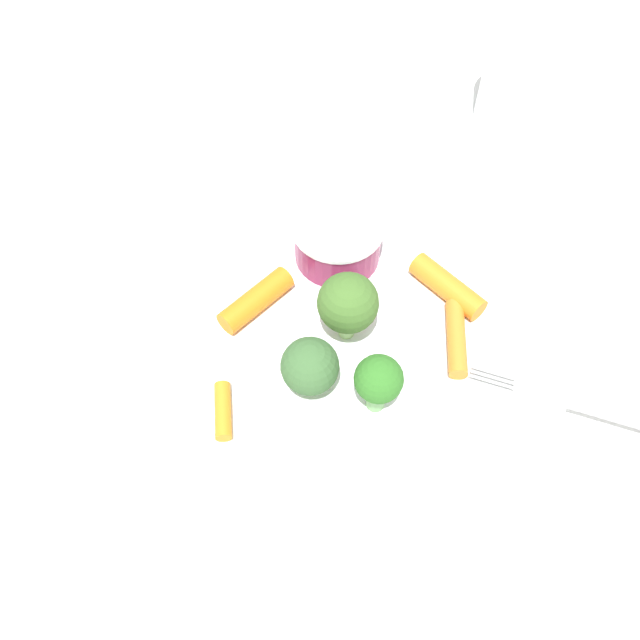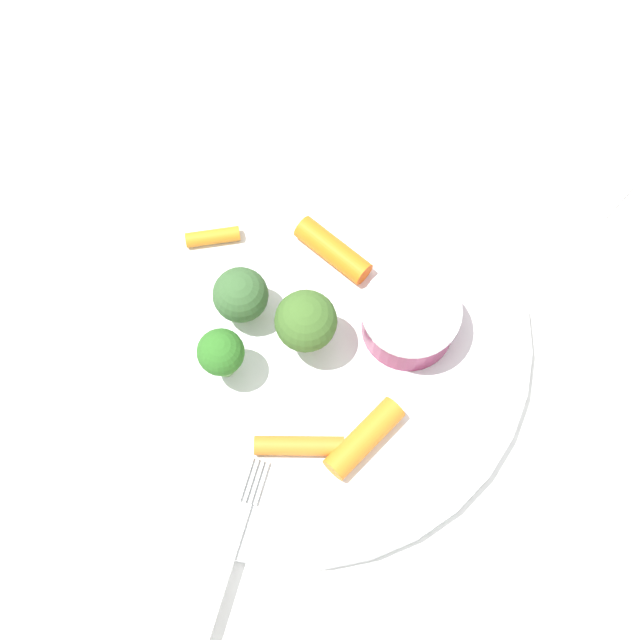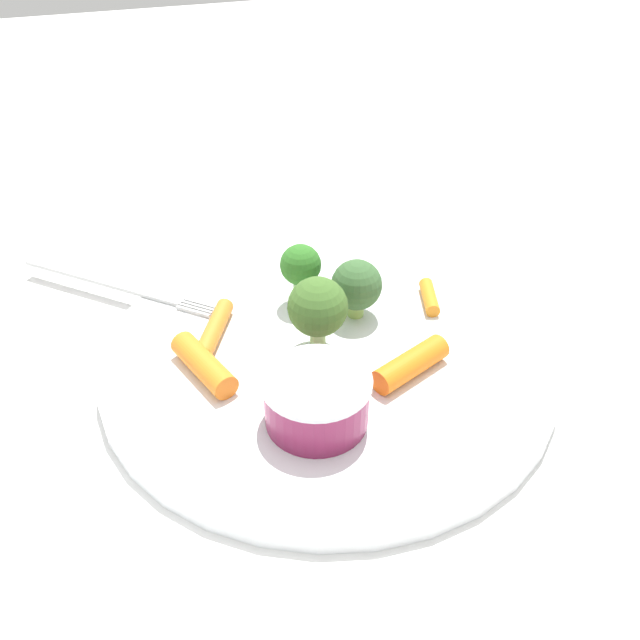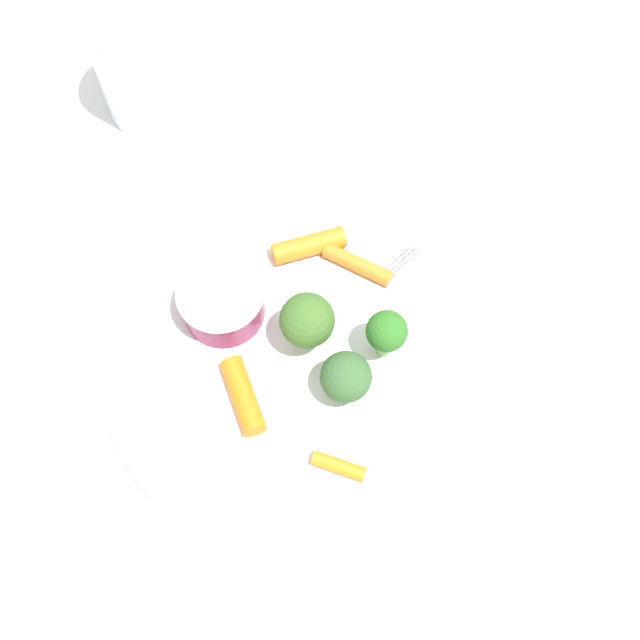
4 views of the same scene
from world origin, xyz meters
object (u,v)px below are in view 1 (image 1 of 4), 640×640
(carrot_stick_0, at_px, (256,300))
(carrot_stick_2, at_px, (456,338))
(carrot_stick_1, at_px, (444,282))
(drinking_glass, at_px, (534,72))
(broccoli_floret_0, at_px, (348,303))
(broccoli_floret_1, at_px, (376,382))
(fork, at_px, (603,413))
(napkin, at_px, (142,134))
(broccoli_floret_2, at_px, (310,367))
(carrot_stick_3, at_px, (223,411))
(sauce_cup, at_px, (338,241))
(plate, at_px, (336,341))

(carrot_stick_0, bearing_deg, carrot_stick_2, -37.28)
(carrot_stick_1, height_order, drinking_glass, drinking_glass)
(carrot_stick_1, bearing_deg, broccoli_floret_0, -176.84)
(broccoli_floret_1, distance_m, carrot_stick_1, 0.11)
(carrot_stick_1, height_order, fork, carrot_stick_1)
(carrot_stick_1, relative_size, napkin, 0.43)
(carrot_stick_2, bearing_deg, fork, -56.17)
(broccoli_floret_2, relative_size, drinking_glass, 0.43)
(carrot_stick_3, distance_m, drinking_glass, 0.37)
(sauce_cup, bearing_deg, carrot_stick_0, -165.51)
(carrot_stick_2, distance_m, drinking_glass, 0.25)
(carrot_stick_1, bearing_deg, plate, -177.00)
(broccoli_floret_0, bearing_deg, carrot_stick_0, 136.19)
(sauce_cup, xyz_separation_m, broccoli_floret_2, (-0.06, -0.09, 0.01))
(napkin, bearing_deg, carrot_stick_3, -96.12)
(fork, distance_m, drinking_glass, 0.29)
(drinking_glass, height_order, napkin, drinking_glass)
(plate, bearing_deg, carrot_stick_3, -165.88)
(carrot_stick_0, xyz_separation_m, carrot_stick_3, (-0.05, -0.07, -0.00))
(sauce_cup, distance_m, napkin, 0.22)
(broccoli_floret_1, bearing_deg, carrot_stick_2, 14.23)
(broccoli_floret_0, bearing_deg, plate, -178.72)
(carrot_stick_1, bearing_deg, carrot_stick_2, -110.01)
(napkin, bearing_deg, fork, -64.35)
(broccoli_floret_1, bearing_deg, drinking_glass, 38.52)
(carrot_stick_0, relative_size, napkin, 0.42)
(carrot_stick_3, distance_m, fork, 0.24)
(broccoli_floret_0, distance_m, carrot_stick_1, 0.08)
(carrot_stick_2, height_order, carrot_stick_3, carrot_stick_2)
(carrot_stick_2, bearing_deg, broccoli_floret_2, 173.96)
(plate, xyz_separation_m, fork, (0.12, -0.12, 0.01))
(broccoli_floret_1, xyz_separation_m, napkin, (-0.06, 0.32, -0.04))
(carrot_stick_3, relative_size, fork, 0.28)
(broccoli_floret_1, height_order, fork, broccoli_floret_1)
(broccoli_floret_0, bearing_deg, napkin, 104.11)
(carrot_stick_3, height_order, napkin, carrot_stick_3)
(carrot_stick_1, bearing_deg, drinking_glass, 40.32)
(carrot_stick_2, xyz_separation_m, carrot_stick_3, (-0.16, 0.02, -0.00))
(carrot_stick_1, height_order, napkin, carrot_stick_1)
(carrot_stick_1, bearing_deg, sauce_cup, 132.54)
(broccoli_floret_2, relative_size, carrot_stick_3, 1.19)
(broccoli_floret_2, relative_size, carrot_stick_1, 0.77)
(plate, xyz_separation_m, drinking_glass, (0.24, 0.14, 0.05))
(broccoli_floret_0, relative_size, fork, 0.41)
(fork, relative_size, drinking_glass, 1.28)
(sauce_cup, bearing_deg, carrot_stick_1, -47.46)
(broccoli_floret_2, relative_size, carrot_stick_0, 0.78)
(carrot_stick_0, height_order, carrot_stick_2, carrot_stick_0)
(broccoli_floret_1, distance_m, napkin, 0.32)
(broccoli_floret_2, bearing_deg, carrot_stick_0, 96.14)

